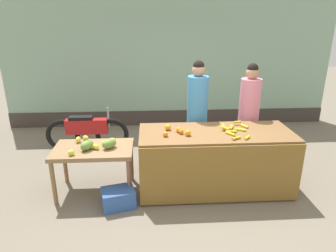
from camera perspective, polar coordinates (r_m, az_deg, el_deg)
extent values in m
plane|color=#756B5B|center=(4.73, 2.80, -11.64)|extent=(24.00, 24.00, 0.00)
cube|color=#8CB299|center=(7.17, 0.26, 12.26)|extent=(7.65, 0.20, 3.07)
cube|color=#3F3833|center=(7.36, 0.30, 1.64)|extent=(7.65, 0.04, 0.36)
cube|color=brown|center=(4.59, 8.86, -6.43)|extent=(2.24, 0.89, 0.91)
cube|color=olive|center=(4.19, 10.19, -9.18)|extent=(2.24, 0.03, 0.85)
cube|color=olive|center=(4.47, -14.06, -4.39)|extent=(1.14, 0.70, 0.06)
cylinder|color=olive|center=(4.49, -20.97, -10.12)|extent=(0.06, 0.06, 0.65)
cylinder|color=#8E6451|center=(4.29, -7.42, -10.29)|extent=(0.06, 0.06, 0.65)
cylinder|color=#8A6242|center=(5.00, -19.04, -6.73)|extent=(0.06, 0.06, 0.65)
cylinder|color=#916E4F|center=(4.82, -6.99, -6.71)|extent=(0.06, 0.06, 0.65)
cylinder|color=gold|center=(4.66, 14.39, -0.04)|extent=(0.09, 0.13, 0.04)
cylinder|color=yellow|center=(4.50, 13.62, -0.68)|extent=(0.16, 0.11, 0.04)
cylinder|color=gold|center=(4.17, 12.88, -2.28)|extent=(0.14, 0.10, 0.04)
cylinder|color=yellow|center=(4.22, 14.84, -2.16)|extent=(0.11, 0.12, 0.04)
cylinder|color=gold|center=(4.56, 12.00, -0.29)|extent=(0.10, 0.14, 0.04)
cylinder|color=gold|center=(4.39, 12.05, -1.08)|extent=(0.15, 0.05, 0.04)
cylinder|color=yellow|center=(4.32, 11.79, -1.43)|extent=(0.12, 0.14, 0.04)
cylinder|color=gold|center=(4.57, 11.89, -0.23)|extent=(0.10, 0.16, 0.04)
cylinder|color=gold|center=(4.43, 10.86, -0.41)|extent=(0.11, 0.11, 0.04)
cylinder|color=gold|center=(4.50, 10.53, -0.07)|extent=(0.06, 0.16, 0.04)
cylinder|color=gold|center=(4.73, 13.03, 0.74)|extent=(0.13, 0.06, 0.04)
sphere|color=orange|center=(4.40, -0.01, -0.23)|extent=(0.09, 0.09, 0.09)
sphere|color=orange|center=(4.15, -0.50, -1.57)|extent=(0.07, 0.07, 0.07)
sphere|color=orange|center=(4.19, 3.82, -1.32)|extent=(0.09, 0.09, 0.09)
sphere|color=orange|center=(4.26, 2.51, -1.05)|extent=(0.07, 0.07, 0.07)
sphere|color=orange|center=(4.32, 2.04, -0.71)|extent=(0.08, 0.08, 0.08)
ellipsoid|color=yellow|center=(4.69, -16.73, -2.50)|extent=(0.08, 0.12, 0.09)
ellipsoid|color=yellow|center=(4.48, -11.99, -3.21)|extent=(0.13, 0.13, 0.07)
ellipsoid|color=yellow|center=(4.76, -15.43, -2.17)|extent=(0.12, 0.11, 0.07)
ellipsoid|color=yellow|center=(4.53, -10.60, -2.75)|extent=(0.12, 0.08, 0.09)
ellipsoid|color=#D2D43D|center=(4.27, -17.96, -4.88)|extent=(0.11, 0.10, 0.08)
ellipsoid|color=yellow|center=(4.38, -13.61, -3.87)|extent=(0.13, 0.12, 0.08)
ellipsoid|color=olive|center=(4.36, -11.13, -3.33)|extent=(0.25, 0.25, 0.14)
ellipsoid|color=olive|center=(4.38, -15.20, -3.56)|extent=(0.23, 0.26, 0.14)
cylinder|color=#33333D|center=(5.21, 5.34, -4.13)|extent=(0.29, 0.29, 0.72)
cylinder|color=#3F8CCC|center=(4.95, 5.63, 4.39)|extent=(0.34, 0.34, 0.88)
sphere|color=tan|center=(4.84, 5.84, 10.52)|extent=(0.21, 0.21, 0.21)
sphere|color=black|center=(4.83, 5.87, 11.32)|extent=(0.18, 0.18, 0.18)
cylinder|color=#33333D|center=(5.42, 14.53, -3.87)|extent=(0.29, 0.29, 0.70)
cylinder|color=pink|center=(5.17, 15.25, 4.02)|extent=(0.34, 0.34, 0.85)
sphere|color=tan|center=(5.07, 15.78, 9.70)|extent=(0.21, 0.21, 0.21)
sphere|color=black|center=(5.05, 15.85, 10.46)|extent=(0.18, 0.18, 0.18)
torus|color=black|center=(5.98, -10.61, -1.56)|extent=(0.65, 0.09, 0.65)
torus|color=black|center=(6.18, -19.39, -1.70)|extent=(0.65, 0.09, 0.65)
cube|color=#A51919|center=(6.00, -15.22, -0.03)|extent=(0.80, 0.18, 0.28)
cube|color=black|center=(5.97, -16.30, 1.39)|extent=(0.44, 0.16, 0.08)
cylinder|color=gray|center=(5.88, -11.31, 1.62)|extent=(0.04, 0.04, 0.40)
cube|color=#3359A5|center=(4.30, -9.43, -13.37)|extent=(0.50, 0.42, 0.26)
ellipsoid|color=maroon|center=(5.22, -3.41, -5.67)|extent=(0.46, 0.44, 0.45)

